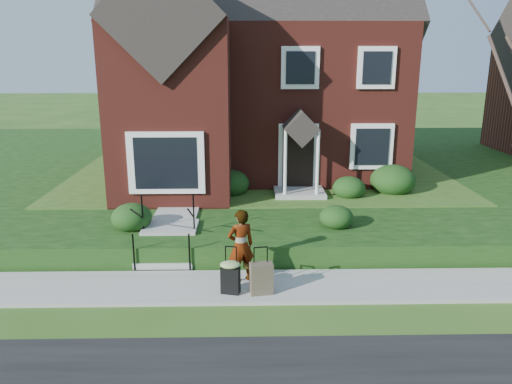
{
  "coord_description": "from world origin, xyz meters",
  "views": [
    {
      "loc": [
        -0.51,
        -10.07,
        4.97
      ],
      "look_at": [
        -0.26,
        2.0,
        1.66
      ],
      "focal_mm": 35.0,
      "sensor_mm": 36.0,
      "label": 1
    }
  ],
  "objects_px": {
    "suitcase_olive": "(261,278)",
    "front_steps": "(168,239)",
    "suitcase_black": "(230,275)",
    "woman": "(241,246)"
  },
  "relations": [
    {
      "from": "front_steps",
      "to": "suitcase_black",
      "type": "distance_m",
      "value": 2.76
    },
    {
      "from": "suitcase_black",
      "to": "suitcase_olive",
      "type": "bearing_deg",
      "value": 10.25
    },
    {
      "from": "front_steps",
      "to": "suitcase_black",
      "type": "relative_size",
      "value": 1.94
    },
    {
      "from": "front_steps",
      "to": "suitcase_olive",
      "type": "distance_m",
      "value": 3.21
    },
    {
      "from": "front_steps",
      "to": "suitcase_olive",
      "type": "relative_size",
      "value": 1.96
    },
    {
      "from": "front_steps",
      "to": "suitcase_olive",
      "type": "xyz_separation_m",
      "value": [
        2.3,
        -2.24,
        -0.05
      ]
    },
    {
      "from": "suitcase_olive",
      "to": "woman",
      "type": "bearing_deg",
      "value": 114.51
    },
    {
      "from": "suitcase_olive",
      "to": "front_steps",
      "type": "bearing_deg",
      "value": 126.11
    },
    {
      "from": "woman",
      "to": "suitcase_olive",
      "type": "relative_size",
      "value": 1.62
    },
    {
      "from": "front_steps",
      "to": "woman",
      "type": "bearing_deg",
      "value": -40.64
    }
  ]
}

